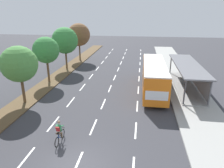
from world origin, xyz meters
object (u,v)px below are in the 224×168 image
(median_tree_second, at_px, (19,64))
(median_tree_fifth, at_px, (79,35))
(median_tree_third, at_px, (46,50))
(bus_shelter, at_px, (189,73))
(cyclist, at_px, (59,133))
(median_tree_fourth, at_px, (65,41))
(bus, at_px, (154,74))

(median_tree_second, distance_m, median_tree_fifth, 19.78)
(median_tree_second, xyz_separation_m, median_tree_third, (-0.28, 6.59, 0.19))
(bus_shelter, bearing_deg, cyclist, -131.22)
(median_tree_second, bearing_deg, median_tree_third, 92.47)
(median_tree_third, xyz_separation_m, median_tree_fourth, (0.10, 6.59, 0.34))
(bus_shelter, relative_size, median_tree_third, 2.03)
(bus_shelter, height_order, median_tree_fifth, median_tree_fifth)
(median_tree_second, distance_m, median_tree_fourth, 13.19)
(bus, relative_size, median_tree_second, 1.93)
(median_tree_fourth, relative_size, median_tree_fifth, 0.96)
(bus, relative_size, median_tree_third, 1.91)
(median_tree_third, bearing_deg, median_tree_fourth, 89.15)
(median_tree_third, distance_m, median_tree_fifth, 13.19)
(cyclist, relative_size, median_tree_fourth, 0.27)
(median_tree_second, bearing_deg, median_tree_fourth, 90.81)
(cyclist, distance_m, median_tree_second, 9.27)
(bus_shelter, distance_m, median_tree_fifth, 21.88)
(bus, height_order, median_tree_third, median_tree_third)
(bus_shelter, xyz_separation_m, median_tree_fourth, (-17.87, 6.07, 2.82))
(bus, relative_size, median_tree_fifth, 1.64)
(median_tree_fourth, height_order, median_tree_fifth, median_tree_fifth)
(bus_shelter, bearing_deg, bus, -159.86)
(median_tree_second, relative_size, median_tree_fifth, 0.85)
(bus_shelter, bearing_deg, median_tree_third, -178.35)
(cyclist, bearing_deg, bus_shelter, 48.78)
(bus_shelter, xyz_separation_m, bus, (-4.28, -1.57, 0.20))
(median_tree_third, height_order, median_tree_fifth, median_tree_fifth)
(bus_shelter, height_order, median_tree_third, median_tree_third)
(median_tree_fourth, distance_m, median_tree_fifth, 6.60)
(median_tree_fifth, bearing_deg, cyclist, -76.65)
(bus, bearing_deg, median_tree_third, 175.60)
(cyclist, xyz_separation_m, median_tree_third, (-6.50, 12.58, 3.56))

